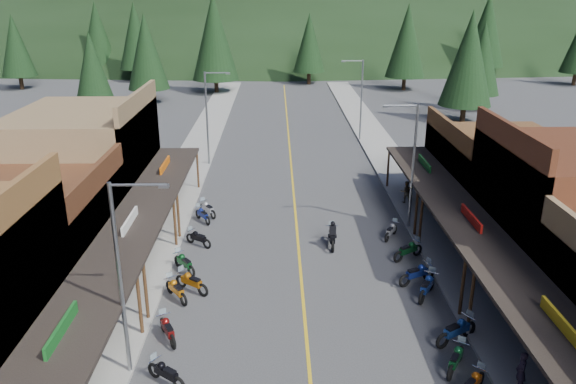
{
  "coord_description": "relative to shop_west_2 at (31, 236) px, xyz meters",
  "views": [
    {
      "loc": [
        -1.24,
        -24.6,
        14.32
      ],
      "look_at": [
        -0.59,
        6.7,
        3.0
      ],
      "focal_mm": 35.0,
      "sensor_mm": 36.0,
      "label": 1
    }
  ],
  "objects": [
    {
      "name": "bike_west_10",
      "position": [
        7.84,
        4.01,
        -1.99
      ],
      "size": [
        1.9,
        1.63,
        1.08
      ],
      "primitive_type": null,
      "rotation": [
        0.0,
        0.0,
        0.94
      ],
      "color": "black",
      "rests_on": "ground"
    },
    {
      "name": "pine_10",
      "position": [
        -4.25,
        48.3,
        4.25
      ],
      "size": [
        5.38,
        5.38,
        11.6
      ],
      "color": "black",
      "rests_on": "ground"
    },
    {
      "name": "pine_0",
      "position": [
        -26.25,
        60.3,
        3.95
      ],
      "size": [
        5.04,
        5.04,
        11.0
      ],
      "color": "black",
      "rests_on": "ground"
    },
    {
      "name": "ridge_hill",
      "position": [
        13.75,
        133.3,
        -2.53
      ],
      "size": [
        310.0,
        140.0,
        60.0
      ],
      "primitive_type": "ellipsoid",
      "color": "black",
      "rests_on": "ground"
    },
    {
      "name": "shop_east_3",
      "position": [
        27.51,
        9.6,
        -0.0
      ],
      "size": [
        10.9,
        10.2,
        6.2
      ],
      "color": "#4C2D16",
      "rests_on": "ground"
    },
    {
      "name": "pine_1",
      "position": [
        -10.25,
        68.3,
        4.7
      ],
      "size": [
        5.88,
        5.88,
        12.5
      ],
      "color": "black",
      "rests_on": "ground"
    },
    {
      "name": "rider_on_bike",
      "position": [
        15.74,
        3.76,
        -1.85
      ],
      "size": [
        0.84,
        2.27,
        1.71
      ],
      "rotation": [
        0.0,
        0.0,
        -0.04
      ],
      "color": "black",
      "rests_on": "ground"
    },
    {
      "name": "pine_7",
      "position": [
        -18.25,
        74.3,
        4.7
      ],
      "size": [
        5.88,
        5.88,
        12.5
      ],
      "color": "black",
      "rests_on": "ground"
    },
    {
      "name": "centerline",
      "position": [
        13.75,
        18.3,
        -2.53
      ],
      "size": [
        0.15,
        90.0,
        0.01
      ],
      "primitive_type": "cube",
      "color": "gold",
      "rests_on": "ground"
    },
    {
      "name": "bike_west_12",
      "position": [
        7.86,
        8.69,
        -1.97
      ],
      "size": [
        1.68,
        1.97,
        1.12
      ],
      "primitive_type": null,
      "rotation": [
        0.0,
        0.0,
        0.63
      ],
      "color": "#ACACB2",
      "rests_on": "ground"
    },
    {
      "name": "pine_4",
      "position": [
        31.75,
        58.3,
        4.7
      ],
      "size": [
        5.88,
        5.88,
        12.5
      ],
      "color": "black",
      "rests_on": "ground"
    },
    {
      "name": "pedestrian_east_b",
      "position": [
        21.58,
        10.58,
        -1.59
      ],
      "size": [
        0.8,
        0.5,
        1.58
      ],
      "primitive_type": "imported",
      "rotation": [
        0.0,
        0.0,
        3.07
      ],
      "color": "brown",
      "rests_on": "sidewalk_east"
    },
    {
      "name": "streetlight_2",
      "position": [
        20.71,
        6.3,
        1.93
      ],
      "size": [
        2.16,
        0.18,
        8.0
      ],
      "color": "gray",
      "rests_on": "ground"
    },
    {
      "name": "bike_west_11",
      "position": [
        7.65,
        7.68,
        -2.0
      ],
      "size": [
        1.57,
        1.91,
        1.08
      ],
      "primitive_type": null,
      "rotation": [
        0.0,
        0.0,
        0.59
      ],
      "color": "navy",
      "rests_on": "ground"
    },
    {
      "name": "pine_9",
      "position": [
        37.75,
        43.3,
        3.85
      ],
      "size": [
        4.93,
        4.93,
        10.8
      ],
      "color": "black",
      "rests_on": "ground"
    },
    {
      "name": "pedestrian_east_a",
      "position": [
        21.56,
        -9.12,
        -1.6
      ],
      "size": [
        0.45,
        0.62,
        1.57
      ],
      "primitive_type": "imported",
      "rotation": [
        0.0,
        0.0,
        -1.71
      ],
      "color": "#2C2031",
      "rests_on": "sidewalk_east"
    },
    {
      "name": "bike_east_10",
      "position": [
        19.45,
        4.87,
        -2.0
      ],
      "size": [
        1.51,
        1.92,
        1.07
      ],
      "primitive_type": null,
      "rotation": [
        0.0,
        0.0,
        -0.55
      ],
      "color": "gray",
      "rests_on": "ground"
    },
    {
      "name": "bike_west_9",
      "position": [
        7.52,
        0.74,
        -1.95
      ],
      "size": [
        1.8,
        2.04,
        1.17
      ],
      "primitive_type": null,
      "rotation": [
        0.0,
        0.0,
        0.66
      ],
      "color": "#0D421A",
      "rests_on": "ground"
    },
    {
      "name": "bike_west_7",
      "position": [
        7.56,
        -2.11,
        -1.94
      ],
      "size": [
        1.77,
        2.07,
        1.18
      ],
      "primitive_type": null,
      "rotation": [
        0.0,
        0.0,
        0.63
      ],
      "color": "#B4650C",
      "rests_on": "ground"
    },
    {
      "name": "bike_west_6",
      "position": [
        7.75,
        -5.49,
        -1.95
      ],
      "size": [
        1.51,
        2.11,
        1.16
      ],
      "primitive_type": null,
      "rotation": [
        0.0,
        0.0,
        0.46
      ],
      "color": "#650D0D",
      "rests_on": "ground"
    },
    {
      "name": "streetlight_1",
      "position": [
        6.8,
        20.3,
        1.93
      ],
      "size": [
        2.16,
        0.18,
        8.0
      ],
      "color": "gray",
      "rests_on": "ground"
    },
    {
      "name": "shop_west_3",
      "position": [
        -0.03,
        9.6,
        0.99
      ],
      "size": [
        10.9,
        10.2,
        8.2
      ],
      "color": "brown",
      "rests_on": "ground"
    },
    {
      "name": "bike_west_8",
      "position": [
        8.21,
        -1.39,
        -1.93
      ],
      "size": [
        2.13,
        1.84,
        1.22
      ],
      "primitive_type": null,
      "rotation": [
        0.0,
        0.0,
        0.93
      ],
      "color": "#A4590B",
      "rests_on": "ground"
    },
    {
      "name": "bike_east_8",
      "position": [
        19.68,
        -0.78,
        -1.9
      ],
      "size": [
        2.29,
        1.65,
        1.26
      ],
      "primitive_type": null,
      "rotation": [
        0.0,
        0.0,
        -1.1
      ],
      "color": "navy",
      "rests_on": "ground"
    },
    {
      "name": "pine_11",
      "position": [
        33.75,
        36.3,
        4.65
      ],
      "size": [
        5.82,
        5.82,
        12.4
      ],
      "color": "black",
      "rests_on": "ground"
    },
    {
      "name": "bike_east_7",
      "position": [
        19.86,
        -2.12,
        -1.89
      ],
      "size": [
        1.79,
        2.31,
        1.28
      ],
      "primitive_type": null,
      "rotation": [
        0.0,
        0.0,
        -0.54
      ],
      "color": "navy",
      "rests_on": "ground"
    },
    {
      "name": "pine_5",
      "position": [
        47.75,
        70.3,
        5.46
      ],
      "size": [
        6.72,
        6.72,
        14.0
      ],
      "color": "black",
      "rests_on": "ground"
    },
    {
      "name": "pine_2",
      "position": [
        3.75,
        56.3,
        5.46
      ],
      "size": [
        6.72,
        6.72,
        14.0
      ],
      "color": "black",
      "rests_on": "ground"
    },
    {
      "name": "sidewalk_west",
      "position": [
        5.05,
        18.3,
        -2.46
      ],
      "size": [
        3.4,
        94.0,
        0.15
      ],
      "primitive_type": "cube",
      "color": "gray",
      "rests_on": "ground"
    },
    {
      "name": "streetlight_0",
      "position": [
        6.8,
        -7.7,
        1.93
      ],
      "size": [
        2.16,
        0.18,
        8.0
      ],
      "color": "gray",
      "rests_on": "ground"
    },
    {
      "name": "pine_3",
      "position": [
        17.75,
        64.3,
        3.95
      ],
      "size": [
        5.04,
        5.04,
        11.0
      ],
      "color": "black",
      "rests_on": "ground"
    },
    {
      "name": "shop_east_2",
      "position": [
        27.54,
        0.0,
        0.99
      ],
      "size": [
        10.9,
        9.0,
        8.2
      ],
      "color": "#562B19",
      "rests_on": "ground"
    },
    {
      "name": "streetlight_3",
      "position": [
        20.71,
        28.3,
        1.93
      ],
      "size": [
        2.16,
        0.18,
        8.0
      ],
      "color": "gray",
      "rests_on": "ground"
    },
    {
      "name": "bike_east_4",
      "position": [
        19.73,
        -9.28,
        -1.99
      ],
      "size": [
        1.78,
        1.82,
        1.09
      ],
      "primitive_type": null,
      "rotation": [
        0.0,
        0.0,
        -0.76
      ],
      "color": "#A1450B",
      "rests_on": "ground"
    },
    {
      "name": "pine_8",
      "position": [
        -8.25,
        38.3,
        3.44
      ],
      "size": [
        4.48,
        4.48,
        10.0
      ],
      "color": "black",
      "rests_on": "ground"
    },
    {
      "name": "bike_west_5",
      "position": [
        8.21,
        -8.41,
        -1.98
      ],
      "size": [
        1.94,
        1.69,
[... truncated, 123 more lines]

